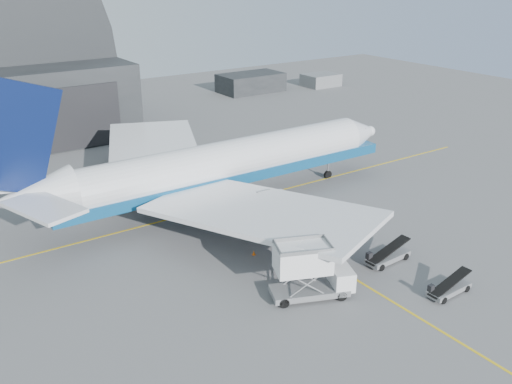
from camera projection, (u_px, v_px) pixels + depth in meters
ground at (345, 273)px, 52.36m from camera, size 200.00×200.00×0.00m
taxi_lines at (266, 225)px, 62.06m from camera, size 80.00×42.12×0.02m
distant_bldg_a at (251, 92)px, 127.47m from camera, size 14.00×8.00×4.00m
distant_bldg_b at (321, 86)px, 133.33m from camera, size 8.00×6.00×2.80m
airliner at (215, 167)px, 64.91m from camera, size 50.68×49.14×17.79m
catering_truck at (309, 272)px, 47.76m from camera, size 7.45×5.00×4.81m
pushback_tug at (284, 224)px, 60.40m from camera, size 4.89×3.44×2.07m
belt_loader_a at (448, 288)px, 48.85m from camera, size 4.69×1.76×1.78m
belt_loader_b at (387, 256)px, 54.12m from camera, size 5.18×2.04×1.96m
traffic_cone at (254, 253)px, 55.59m from camera, size 0.32×0.32×0.46m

